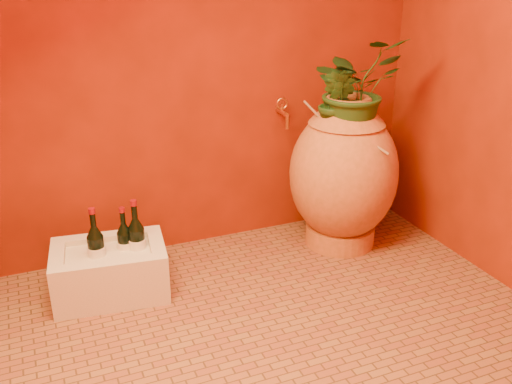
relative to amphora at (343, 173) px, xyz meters
name	(u,v)px	position (x,y,z in m)	size (l,w,h in m)	color
floor	(281,329)	(-0.69, -0.65, -0.45)	(2.50, 2.50, 0.00)	brown
wall_back	(206,28)	(-0.69, 0.35, 0.80)	(2.50, 0.02, 2.50)	#5D1805
amphora	(343,173)	(0.00, 0.00, 0.00)	(0.76, 0.76, 0.89)	#B96834
stone_basin	(110,272)	(-1.36, -0.04, -0.32)	(0.60, 0.45, 0.26)	beige
wine_bottle_a	(125,244)	(-1.27, -0.02, -0.19)	(0.08, 0.08, 0.31)	black
wine_bottle_b	(137,242)	(-1.22, -0.04, -0.18)	(0.09, 0.09, 0.35)	black
wine_bottle_c	(96,250)	(-1.42, -0.04, -0.18)	(0.08, 0.08, 0.35)	black
wall_tap	(283,111)	(-0.27, 0.27, 0.33)	(0.07, 0.15, 0.17)	#B56E29
plant_main	(355,88)	(0.02, -0.02, 0.50)	(0.49, 0.43, 0.55)	#1B3F16
plant_side	(336,103)	(-0.09, -0.03, 0.43)	(0.20, 0.16, 0.37)	#1B3F16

